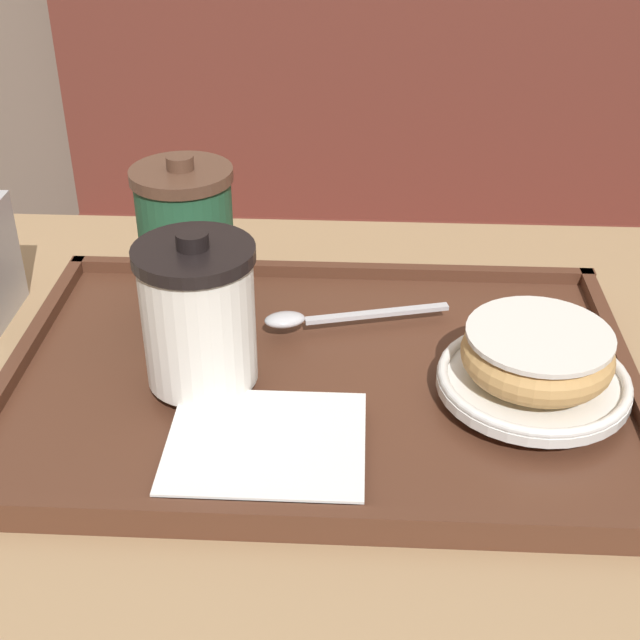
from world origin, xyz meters
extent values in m
cube|color=brown|center=(0.29, 0.84, 0.23)|extent=(1.62, 0.44, 0.45)
cube|color=brown|center=(0.29, 1.02, 0.73)|extent=(1.62, 0.08, 0.55)
cube|color=tan|center=(0.00, 0.00, 0.73)|extent=(0.93, 0.66, 0.03)
cube|color=#512D1E|center=(0.00, 0.01, 0.75)|extent=(0.50, 0.35, 0.01)
cube|color=#512D1E|center=(0.00, -0.16, 0.77)|extent=(0.50, 0.01, 0.01)
cube|color=#512D1E|center=(0.00, 0.18, 0.77)|extent=(0.50, 0.01, 0.01)
cube|color=#512D1E|center=(-0.25, 0.01, 0.77)|extent=(0.01, 0.35, 0.01)
cube|color=#512D1E|center=(0.24, 0.01, 0.77)|extent=(0.01, 0.35, 0.01)
cube|color=white|center=(-0.03, -0.09, 0.77)|extent=(0.14, 0.12, 0.00)
cylinder|color=white|center=(-0.09, -0.01, 0.82)|extent=(0.09, 0.09, 0.10)
cylinder|color=black|center=(-0.09, -0.01, 0.88)|extent=(0.09, 0.09, 0.01)
cylinder|color=black|center=(-0.09, -0.01, 0.89)|extent=(0.02, 0.02, 0.01)
cylinder|color=#235638|center=(-0.12, 0.10, 0.83)|extent=(0.08, 0.08, 0.11)
cylinder|color=brown|center=(-0.12, 0.10, 0.89)|extent=(0.09, 0.09, 0.01)
cylinder|color=brown|center=(-0.12, 0.10, 0.90)|extent=(0.02, 0.02, 0.01)
cylinder|color=white|center=(0.16, -0.02, 0.78)|extent=(0.15, 0.15, 0.01)
torus|color=white|center=(0.16, -0.02, 0.78)|extent=(0.15, 0.15, 0.01)
torus|color=tan|center=(0.16, -0.02, 0.80)|extent=(0.11, 0.11, 0.03)
cylinder|color=white|center=(0.16, -0.02, 0.82)|extent=(0.11, 0.11, 0.00)
ellipsoid|color=silver|center=(-0.03, 0.06, 0.78)|extent=(0.04, 0.03, 0.01)
cube|color=silver|center=(0.04, 0.08, 0.77)|extent=(0.13, 0.04, 0.00)
camera|label=1|loc=(0.03, -0.58, 1.17)|focal=50.00mm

